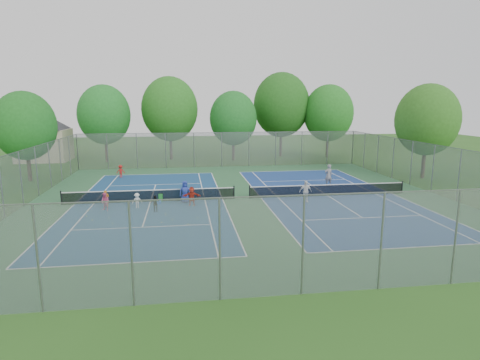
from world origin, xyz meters
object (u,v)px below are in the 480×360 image
at_px(ball_crate, 158,202).
at_px(net_right, 328,190).
at_px(net_left, 150,196).
at_px(ball_hopper, 161,198).
at_px(instructor, 328,175).

bearing_deg(ball_crate, net_right, 3.31).
bearing_deg(net_left, ball_crate, -51.90).
bearing_deg(ball_hopper, net_left, -175.32).
distance_m(ball_hopper, instructor, 14.98).
bearing_deg(instructor, ball_crate, 6.76).
height_order(net_left, net_right, same).
distance_m(net_left, net_right, 14.00).
relative_size(net_left, ball_hopper, 21.85).
relative_size(net_left, net_right, 1.00).
relative_size(net_right, ball_hopper, 21.85).
bearing_deg(ball_crate, ball_hopper, 78.11).
bearing_deg(instructor, net_left, 3.43).
xyz_separation_m(ball_hopper, instructor, (14.55, 3.48, 0.71)).
bearing_deg(ball_crate, net_left, 128.10).
height_order(net_right, ball_hopper, net_right).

